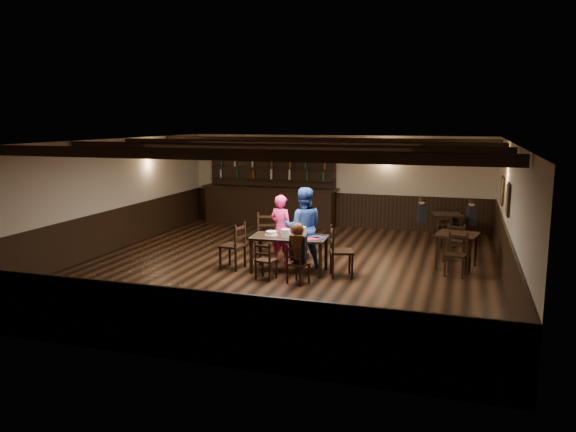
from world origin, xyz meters
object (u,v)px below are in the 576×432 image
(dining_table, at_px, (289,240))
(bar_counter, at_px, (270,200))
(chair_near_left, at_px, (264,258))
(cake, at_px, (271,233))
(man_blue, at_px, (303,227))
(woman_pink, at_px, (281,229))
(chair_near_right, at_px, (296,262))

(dining_table, xyz_separation_m, bar_counter, (-2.20, 5.05, 0.05))
(chair_near_left, bearing_deg, cake, 99.16)
(chair_near_left, bearing_deg, dining_table, 69.76)
(dining_table, xyz_separation_m, man_blue, (0.16, 0.51, 0.19))
(man_blue, bearing_deg, dining_table, 56.22)
(chair_near_left, distance_m, woman_pink, 1.48)
(cake, bearing_deg, dining_table, -4.13)
(chair_near_right, bearing_deg, chair_near_left, 172.81)
(chair_near_left, xyz_separation_m, bar_counter, (-1.92, 5.80, 0.27))
(dining_table, height_order, man_blue, man_blue)
(chair_near_right, height_order, woman_pink, woman_pink)
(dining_table, height_order, woman_pink, woman_pink)
(woman_pink, bearing_deg, dining_table, 136.22)
(woman_pink, bearing_deg, bar_counter, -51.72)
(chair_near_left, xyz_separation_m, chair_near_right, (0.68, -0.09, -0.00))
(chair_near_left, xyz_separation_m, woman_pink, (-0.13, 1.44, 0.31))
(chair_near_right, relative_size, man_blue, 0.45)
(chair_near_left, height_order, bar_counter, bar_counter)
(man_blue, height_order, bar_counter, bar_counter)
(dining_table, distance_m, chair_near_right, 0.95)
(woman_pink, bearing_deg, chair_near_left, 110.97)
(chair_near_left, height_order, woman_pink, woman_pink)
(chair_near_left, relative_size, woman_pink, 0.51)
(dining_table, bearing_deg, man_blue, 72.48)
(dining_table, distance_m, cake, 0.42)
(dining_table, xyz_separation_m, chair_near_left, (-0.28, -0.75, -0.22))
(chair_near_right, height_order, cake, cake)
(chair_near_right, relative_size, bar_counter, 0.19)
(dining_table, xyz_separation_m, cake, (-0.40, 0.03, 0.12))
(woman_pink, bearing_deg, man_blue, 178.03)
(bar_counter, bearing_deg, man_blue, -62.57)
(chair_near_right, distance_m, bar_counter, 6.44)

